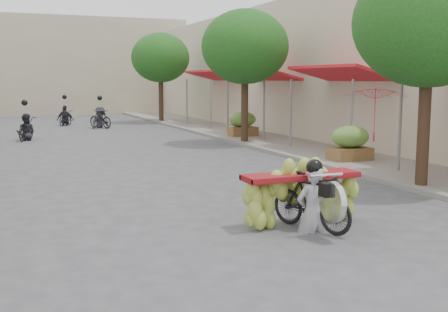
% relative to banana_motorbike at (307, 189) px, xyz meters
% --- Properties ---
extents(ground, '(120.00, 120.00, 0.00)m').
position_rel_banana_motorbike_xyz_m(ground, '(-1.20, -2.05, -0.69)').
color(ground, '#515256').
rests_on(ground, ground).
extents(sidewalk_right, '(4.00, 60.00, 0.12)m').
position_rel_banana_motorbike_xyz_m(sidewalk_right, '(5.80, 12.95, -0.63)').
color(sidewalk_right, gray).
rests_on(sidewalk_right, ground).
extents(shophouse_row_right, '(9.77, 40.00, 6.00)m').
position_rel_banana_motorbike_xyz_m(shophouse_row_right, '(10.79, 11.94, 2.31)').
color(shophouse_row_right, beige).
rests_on(shophouse_row_right, ground).
extents(far_building, '(20.00, 6.00, 7.00)m').
position_rel_banana_motorbike_xyz_m(far_building, '(-1.20, 35.95, 2.81)').
color(far_building, '#B7AC91').
rests_on(far_building, ground).
extents(street_tree_near, '(3.40, 3.40, 5.25)m').
position_rel_banana_motorbike_xyz_m(street_tree_near, '(4.20, 1.95, 3.09)').
color(street_tree_near, '#3A2719').
rests_on(street_tree_near, ground).
extents(street_tree_mid, '(3.40, 3.40, 5.25)m').
position_rel_banana_motorbike_xyz_m(street_tree_mid, '(4.20, 11.95, 3.09)').
color(street_tree_mid, '#3A2719').
rests_on(street_tree_mid, ground).
extents(street_tree_far, '(3.40, 3.40, 5.25)m').
position_rel_banana_motorbike_xyz_m(street_tree_far, '(4.20, 23.95, 3.09)').
color(street_tree_far, '#3A2719').
rests_on(street_tree_far, ground).
extents(produce_crate_mid, '(1.20, 0.88, 1.16)m').
position_rel_banana_motorbike_xyz_m(produce_crate_mid, '(5.00, 5.95, 0.02)').
color(produce_crate_mid, brown).
rests_on(produce_crate_mid, ground).
extents(produce_crate_far, '(1.20, 0.88, 1.16)m').
position_rel_banana_motorbike_xyz_m(produce_crate_far, '(5.00, 13.95, 0.02)').
color(produce_crate_far, brown).
rests_on(produce_crate_far, ground).
extents(banana_motorbike, '(2.20, 1.85, 2.05)m').
position_rel_banana_motorbike_xyz_m(banana_motorbike, '(0.00, 0.00, 0.00)').
color(banana_motorbike, black).
rests_on(banana_motorbike, ground).
extents(market_umbrella, '(1.90, 1.90, 1.55)m').
position_rel_banana_motorbike_xyz_m(market_umbrella, '(4.82, 4.54, 1.69)').
color(market_umbrella, red).
rests_on(market_umbrella, ground).
extents(pedestrian, '(0.89, 0.54, 1.79)m').
position_rel_banana_motorbike_xyz_m(pedestrian, '(4.75, 14.25, 0.32)').
color(pedestrian, silver).
rests_on(pedestrian, ground).
extents(bg_motorbike_a, '(1.15, 1.80, 1.95)m').
position_rel_banana_motorbike_xyz_m(bg_motorbike_a, '(-3.75, 16.64, 0.04)').
color(bg_motorbike_a, black).
rests_on(bg_motorbike_a, ground).
extents(bg_motorbike_b, '(1.26, 1.70, 1.95)m').
position_rel_banana_motorbike_xyz_m(bg_motorbike_b, '(0.17, 21.38, 0.16)').
color(bg_motorbike_b, black).
rests_on(bg_motorbike_b, ground).
extents(bg_motorbike_c, '(1.20, 1.55, 1.95)m').
position_rel_banana_motorbike_xyz_m(bg_motorbike_c, '(-1.33, 23.81, 0.14)').
color(bg_motorbike_c, black).
rests_on(bg_motorbike_c, ground).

